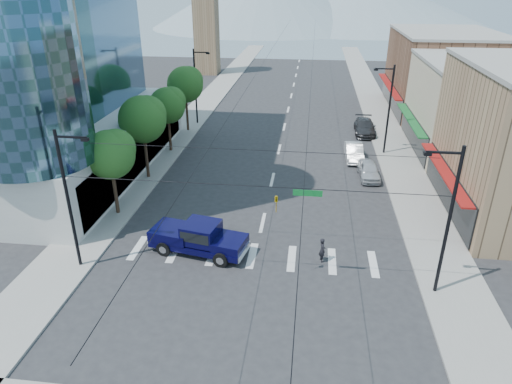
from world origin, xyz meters
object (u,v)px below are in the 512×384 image
Objects in this scene: pickup_truck at (198,237)px; parked_car_near at (369,170)px; pedestrian at (322,250)px; parked_car_mid at (354,152)px; parked_car_far at (365,127)px.

pickup_truck is 1.54× the size of parked_car_near.
parked_car_near is at bearing 59.83° from pickup_truck.
pickup_truck is at bearing 72.55° from pedestrian.
pickup_truck is at bearing -134.03° from parked_car_near.
parked_car_mid is 0.84× the size of parked_car_far.
pedestrian is at bearing -100.01° from parked_car_far.
parked_car_mid is (3.28, 18.56, -0.06)m from pedestrian.
pickup_truck reaches higher than pedestrian.
pedestrian is 0.30× the size of parked_car_far.
parked_car_far is at bearing -27.50° from pedestrian.
parked_car_mid is (11.38, 18.48, -0.37)m from pickup_truck.
pedestrian is 0.36× the size of parked_car_mid.
parked_car_far is (5.08, 27.01, -0.02)m from pedestrian.
parked_car_mid reaches higher than parked_car_near.
pedestrian is 27.48m from parked_car_far.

